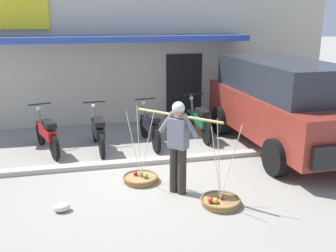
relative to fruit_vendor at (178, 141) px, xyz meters
name	(u,v)px	position (x,y,z in m)	size (l,w,h in m)	color
ground_plane	(143,177)	(-0.51, 0.83, -0.98)	(90.00, 90.00, 0.00)	gray
sidewalk_curb	(138,162)	(-0.51, 1.53, -0.93)	(20.00, 0.24, 0.10)	#AEA89C
fruit_vendor	(178,141)	(0.00, 0.00, 0.00)	(1.21, 1.29, 1.70)	#2D2823
fruit_basket_left_side	(220,201)	(0.58, -0.63, -0.90)	(0.69, 0.69, 1.45)	#9E7542
fruit_basket_right_side	(141,178)	(-0.59, 0.63, -0.91)	(0.69, 0.69, 1.45)	#9E7542
motorcycle_nearest_shop	(47,134)	(-2.45, 2.78, -0.53)	(0.73, 1.75, 1.09)	black
motorcycle_second_in_row	(98,131)	(-1.28, 2.69, -0.53)	(0.54, 1.82, 1.09)	black
motorcycle_third_in_row	(150,127)	(0.00, 2.78, -0.53)	(0.54, 1.82, 1.09)	black
motorcycle_end_of_row	(199,121)	(1.35, 3.06, -0.53)	(0.54, 1.82, 1.09)	black
parked_truck	(282,102)	(3.02, 1.87, 0.15)	(2.27, 4.86, 2.10)	maroon
storefront_building	(111,45)	(-0.50, 7.48, 1.12)	(13.00, 6.00, 4.20)	beige
plastic_litter_bag	(62,207)	(-2.04, -0.26, -0.91)	(0.28, 0.22, 0.14)	silver
wooden_crate	(202,127)	(1.55, 3.44, -0.82)	(0.44, 0.36, 0.32)	olive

